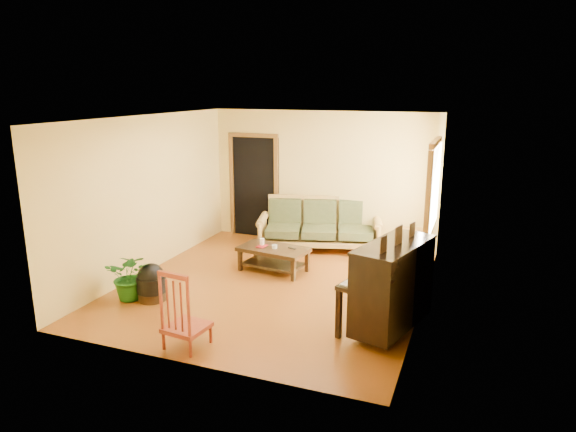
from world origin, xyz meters
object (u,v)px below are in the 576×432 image
at_px(footstool, 152,287).
at_px(red_chair, 186,308).
at_px(armchair, 394,266).
at_px(piano, 392,288).
at_px(ceramic_crock, 409,251).
at_px(coffee_table, 274,259).
at_px(potted_plant, 131,276).
at_px(sofa, 319,225).

distance_m(footstool, red_chair, 1.61).
bearing_deg(red_chair, armchair, 57.58).
bearing_deg(red_chair, piano, 36.41).
bearing_deg(red_chair, ceramic_crock, 71.41).
height_order(coffee_table, armchair, armchair).
height_order(armchair, piano, piano).
bearing_deg(footstool, potted_plant, -166.10).
bearing_deg(coffee_table, armchair, -6.95).
relative_size(red_chair, ceramic_crock, 4.40).
bearing_deg(red_chair, sofa, 91.81).
bearing_deg(ceramic_crock, sofa, -174.79).
distance_m(footstool, potted_plant, 0.35).
height_order(sofa, armchair, sofa).
bearing_deg(piano, red_chair, -134.20).
bearing_deg(potted_plant, armchair, 23.91).
distance_m(coffee_table, armchair, 2.07).
bearing_deg(sofa, piano, -72.58).
height_order(sofa, piano, piano).
bearing_deg(potted_plant, coffee_table, 50.47).
relative_size(coffee_table, armchair, 1.32).
height_order(ceramic_crock, potted_plant, potted_plant).
height_order(sofa, coffee_table, sofa).
xyz_separation_m(armchair, potted_plant, (-3.55, -1.58, -0.07)).
relative_size(sofa, footstool, 5.26).
distance_m(piano, footstool, 3.47).
xyz_separation_m(sofa, piano, (1.87, -2.92, 0.10)).
distance_m(coffee_table, ceramic_crock, 2.59).
height_order(piano, ceramic_crock, piano).
relative_size(armchair, footstool, 2.01).
bearing_deg(ceramic_crock, coffee_table, -142.39).
xyz_separation_m(piano, potted_plant, (-3.74, -0.33, -0.22)).
bearing_deg(ceramic_crock, footstool, -134.35).
bearing_deg(potted_plant, sofa, 60.15).
height_order(coffee_table, red_chair, red_chair).
distance_m(red_chair, potted_plant, 1.79).
xyz_separation_m(ceramic_crock, potted_plant, (-3.56, -3.40, 0.25)).
bearing_deg(potted_plant, ceramic_crock, 43.75).
xyz_separation_m(footstool, red_chair, (1.22, -1.02, 0.29)).
distance_m(armchair, red_chair, 3.24).
bearing_deg(sofa, potted_plant, -135.15).
bearing_deg(piano, potted_plant, -159.00).
relative_size(sofa, potted_plant, 3.14).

